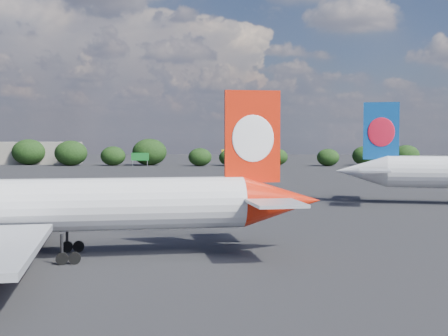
{
  "coord_description": "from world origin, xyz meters",
  "views": [
    {
      "loc": [
        17.54,
        -34.18,
        10.42
      ],
      "look_at": [
        16.0,
        12.0,
        8.0
      ],
      "focal_mm": 50.0,
      "sensor_mm": 36.0,
      "label": 1
    }
  ],
  "objects": [
    {
      "name": "ground",
      "position": [
        0.0,
        60.0,
        0.0
      ],
      "size": [
        500.0,
        500.0,
        0.0
      ],
      "primitive_type": "plane",
      "color": "black",
      "rests_on": "ground"
    },
    {
      "name": "qantas_airliner",
      "position": [
        2.0,
        17.71,
        4.38
      ],
      "size": [
        43.9,
        41.96,
        14.39
      ],
      "color": "silver",
      "rests_on": "ground"
    },
    {
      "name": "terminal_building",
      "position": [
        -65.0,
        192.0,
        4.0
      ],
      "size": [
        42.0,
        16.0,
        8.0
      ],
      "color": "gray",
      "rests_on": "ground"
    },
    {
      "name": "highway_sign",
      "position": [
        -18.0,
        176.0,
        3.13
      ],
      "size": [
        6.0,
        0.3,
        4.5
      ],
      "color": "#156A24",
      "rests_on": "ground"
    },
    {
      "name": "billboard_yellow",
      "position": [
        12.0,
        182.0,
        3.87
      ],
      "size": [
        5.0,
        0.3,
        5.5
      ],
      "color": "yellow",
      "rests_on": "ground"
    },
    {
      "name": "horizon_treeline",
      "position": [
        -13.8,
        180.09,
        3.89
      ],
      "size": [
        202.79,
        16.14,
        9.29
      ],
      "color": "black",
      "rests_on": "ground"
    }
  ]
}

